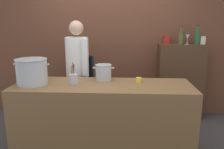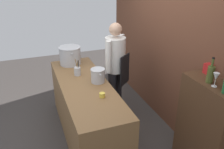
{
  "view_description": "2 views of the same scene",
  "coord_description": "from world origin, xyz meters",
  "px_view_note": "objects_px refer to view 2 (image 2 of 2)",
  "views": [
    {
      "loc": [
        0.25,
        -2.66,
        1.65
      ],
      "look_at": [
        0.09,
        0.33,
        0.95
      ],
      "focal_mm": 36.5,
      "sensor_mm": 36.0,
      "label": 1
    },
    {
      "loc": [
        3.04,
        -0.71,
        2.47
      ],
      "look_at": [
        0.06,
        0.4,
        1.02
      ],
      "focal_mm": 38.29,
      "sensor_mm": 36.0,
      "label": 2
    }
  ],
  "objects_px": {
    "spice_tin_red": "(208,69)",
    "stockpot_small": "(98,75)",
    "chef": "(116,64)",
    "wine_bottle_olive": "(211,74)",
    "stockpot_large": "(70,56)",
    "butter_jar": "(102,95)",
    "wine_glass_short": "(216,77)",
    "utensil_crock": "(77,71)"
  },
  "relations": [
    {
      "from": "wine_bottle_olive",
      "to": "stockpot_large",
      "type": "bearing_deg",
      "value": -149.95
    },
    {
      "from": "chef",
      "to": "utensil_crock",
      "type": "relative_size",
      "value": 6.0
    },
    {
      "from": "chef",
      "to": "wine_bottle_olive",
      "type": "relative_size",
      "value": 5.6
    },
    {
      "from": "wine_bottle_olive",
      "to": "spice_tin_red",
      "type": "bearing_deg",
      "value": 143.2
    },
    {
      "from": "chef",
      "to": "stockpot_large",
      "type": "bearing_deg",
      "value": 108.18
    },
    {
      "from": "stockpot_large",
      "to": "spice_tin_red",
      "type": "height_order",
      "value": "spice_tin_red"
    },
    {
      "from": "stockpot_small",
      "to": "utensil_crock",
      "type": "bearing_deg",
      "value": -146.36
    },
    {
      "from": "butter_jar",
      "to": "wine_bottle_olive",
      "type": "bearing_deg",
      "value": 54.25
    },
    {
      "from": "stockpot_large",
      "to": "chef",
      "type": "bearing_deg",
      "value": 58.32
    },
    {
      "from": "spice_tin_red",
      "to": "chef",
      "type": "bearing_deg",
      "value": -155.32
    },
    {
      "from": "stockpot_small",
      "to": "spice_tin_red",
      "type": "xyz_separation_m",
      "value": [
        0.98,
        1.09,
        0.34
      ]
    },
    {
      "from": "stockpot_small",
      "to": "wine_glass_short",
      "type": "relative_size",
      "value": 1.72
    },
    {
      "from": "chef",
      "to": "butter_jar",
      "type": "height_order",
      "value": "chef"
    },
    {
      "from": "wine_glass_short",
      "to": "spice_tin_red",
      "type": "height_order",
      "value": "wine_glass_short"
    },
    {
      "from": "utensil_crock",
      "to": "chef",
      "type": "bearing_deg",
      "value": 96.88
    },
    {
      "from": "wine_glass_short",
      "to": "stockpot_small",
      "type": "bearing_deg",
      "value": -144.4
    },
    {
      "from": "stockpot_small",
      "to": "wine_glass_short",
      "type": "height_order",
      "value": "wine_glass_short"
    },
    {
      "from": "stockpot_large",
      "to": "stockpot_small",
      "type": "bearing_deg",
      "value": 15.68
    },
    {
      "from": "stockpot_large",
      "to": "wine_bottle_olive",
      "type": "height_order",
      "value": "wine_bottle_olive"
    },
    {
      "from": "chef",
      "to": "butter_jar",
      "type": "distance_m",
      "value": 1.03
    },
    {
      "from": "utensil_crock",
      "to": "butter_jar",
      "type": "distance_m",
      "value": 0.81
    },
    {
      "from": "chef",
      "to": "wine_bottle_olive",
      "type": "height_order",
      "value": "chef"
    },
    {
      "from": "stockpot_small",
      "to": "wine_bottle_olive",
      "type": "relative_size",
      "value": 0.93
    },
    {
      "from": "stockpot_small",
      "to": "spice_tin_red",
      "type": "height_order",
      "value": "spice_tin_red"
    },
    {
      "from": "chef",
      "to": "utensil_crock",
      "type": "distance_m",
      "value": 0.68
    },
    {
      "from": "stockpot_large",
      "to": "wine_bottle_olive",
      "type": "xyz_separation_m",
      "value": [
        2.04,
        1.18,
        0.33
      ]
    },
    {
      "from": "butter_jar",
      "to": "wine_bottle_olive",
      "type": "height_order",
      "value": "wine_bottle_olive"
    },
    {
      "from": "chef",
      "to": "utensil_crock",
      "type": "xyz_separation_m",
      "value": [
        0.08,
        -0.67,
        0.01
      ]
    },
    {
      "from": "stockpot_small",
      "to": "spice_tin_red",
      "type": "distance_m",
      "value": 1.51
    },
    {
      "from": "stockpot_small",
      "to": "wine_glass_short",
      "type": "distance_m",
      "value": 1.63
    },
    {
      "from": "butter_jar",
      "to": "wine_glass_short",
      "type": "xyz_separation_m",
      "value": [
        0.84,
        1.01,
        0.46
      ]
    },
    {
      "from": "stockpot_large",
      "to": "wine_glass_short",
      "type": "height_order",
      "value": "wine_glass_short"
    },
    {
      "from": "stockpot_large",
      "to": "butter_jar",
      "type": "bearing_deg",
      "value": 6.77
    },
    {
      "from": "stockpot_large",
      "to": "stockpot_small",
      "type": "height_order",
      "value": "stockpot_large"
    },
    {
      "from": "spice_tin_red",
      "to": "stockpot_small",
      "type": "bearing_deg",
      "value": -132.01
    },
    {
      "from": "utensil_crock",
      "to": "spice_tin_red",
      "type": "xyz_separation_m",
      "value": [
        1.33,
        1.32,
        0.37
      ]
    },
    {
      "from": "butter_jar",
      "to": "wine_bottle_olive",
      "type": "distance_m",
      "value": 1.34
    },
    {
      "from": "utensil_crock",
      "to": "butter_jar",
      "type": "xyz_separation_m",
      "value": [
        0.8,
        0.15,
        -0.04
      ]
    },
    {
      "from": "stockpot_small",
      "to": "wine_bottle_olive",
      "type": "bearing_deg",
      "value": 38.34
    },
    {
      "from": "stockpot_small",
      "to": "spice_tin_red",
      "type": "bearing_deg",
      "value": 47.99
    },
    {
      "from": "wine_glass_short",
      "to": "spice_tin_red",
      "type": "bearing_deg",
      "value": 150.72
    },
    {
      "from": "stockpot_large",
      "to": "wine_bottle_olive",
      "type": "relative_size",
      "value": 1.47
    }
  ]
}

